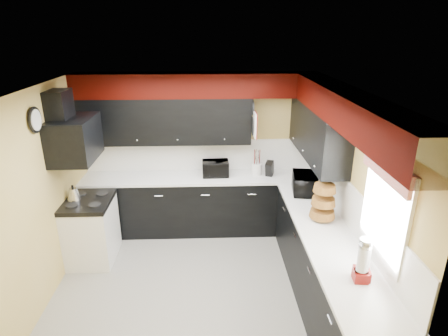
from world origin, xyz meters
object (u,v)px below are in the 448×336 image
knife_block (270,169)px  kettle (74,194)px  utensil_crock (257,169)px  toaster_oven (216,168)px  microwave (305,183)px

knife_block → kettle: (-2.78, -0.70, -0.05)m
utensil_crock → knife_block: knife_block is taller
toaster_oven → utensil_crock: toaster_oven is taller
kettle → microwave: bearing=1.2°
utensil_crock → knife_block: bearing=-18.1°
toaster_oven → utensil_crock: bearing=-0.3°
toaster_oven → kettle: bearing=-160.8°
knife_block → toaster_oven: bearing=-160.8°
utensil_crock → knife_block: 0.20m
toaster_oven → microwave: bearing=-30.5°
utensil_crock → microwave: bearing=-49.6°
toaster_oven → microwave: microwave is taller
toaster_oven → kettle: size_ratio=2.23×
microwave → utensil_crock: (-0.59, 0.69, -0.04)m
utensil_crock → toaster_oven: bearing=-178.5°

